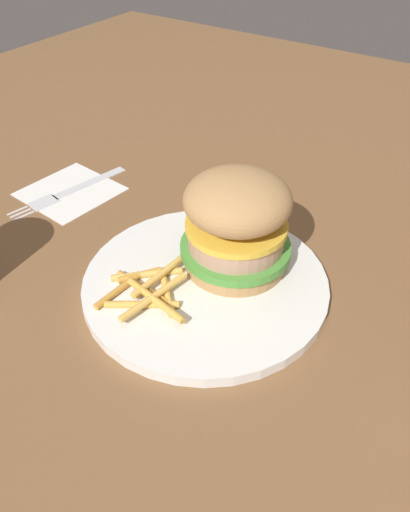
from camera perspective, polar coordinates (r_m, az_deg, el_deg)
ground_plane at (r=0.54m, az=0.94°, el=-2.66°), size 1.60×1.60×0.00m
plate at (r=0.52m, az=0.00°, el=-3.06°), size 0.25×0.25×0.01m
sandwich at (r=0.51m, az=3.58°, el=3.80°), size 0.12×0.12×0.11m
fries_pile at (r=0.50m, az=-6.45°, el=-3.72°), size 0.10×0.10×0.01m
napkin at (r=0.70m, az=-14.95°, el=7.07°), size 0.12×0.12×0.00m
fork at (r=0.70m, az=-15.09°, el=7.19°), size 0.05×0.17×0.00m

